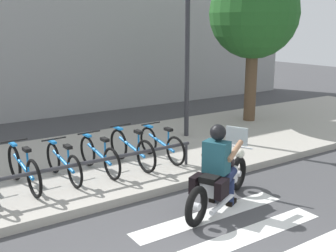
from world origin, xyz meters
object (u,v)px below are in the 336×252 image
at_px(bicycle_3, 63,163).
at_px(street_lamp, 187,47).
at_px(bike_rack, 74,167).
at_px(bicycle_2, 24,169).
at_px(bicycle_4, 99,156).
at_px(tree_near_rack, 254,14).
at_px(motorcycle, 220,180).
at_px(bicycle_6, 161,144).
at_px(bicycle_5, 132,149).
at_px(rider, 218,160).

bearing_deg(bicycle_3, street_lamp, 18.86).
bearing_deg(bike_rack, bicycle_3, 90.03).
relative_size(bicycle_2, bicycle_4, 1.05).
bearing_deg(tree_near_rack, bicycle_3, -165.27).
xyz_separation_m(motorcycle, bicycle_2, (-2.60, 2.22, 0.06)).
distance_m(bicycle_2, bicycle_6, 2.87).
height_order(bicycle_4, street_lamp, street_lamp).
bearing_deg(bicycle_5, street_lamp, 28.96).
relative_size(bicycle_5, street_lamp, 0.43).
xyz_separation_m(motorcycle, bicycle_5, (-0.45, 2.22, 0.06)).
relative_size(motorcycle, bicycle_3, 1.34).
xyz_separation_m(bicycle_3, bicycle_6, (2.15, -0.00, 0.01)).
height_order(motorcycle, bicycle_3, motorcycle).
relative_size(motorcycle, tree_near_rack, 0.46).
distance_m(bicycle_2, bicycle_4, 1.44).
bearing_deg(bicycle_3, bicycle_5, -0.04).
distance_m(rider, bicycle_4, 2.52).
height_order(rider, bike_rack, rider).
xyz_separation_m(bike_rack, street_lamp, (3.76, 1.84, 1.86)).
bearing_deg(street_lamp, bicycle_4, -157.10).
distance_m(motorcycle, bike_rack, 2.51).
bearing_deg(bike_rack, bicycle_5, 21.10).
xyz_separation_m(bicycle_4, street_lamp, (3.04, 1.28, 1.94)).
distance_m(bicycle_5, bicycle_6, 0.72).
bearing_deg(bicycle_6, bicycle_2, -179.98).
bearing_deg(bicycle_2, motorcycle, -40.45).
xyz_separation_m(bicycle_3, bicycle_4, (0.72, -0.00, 0.01)).
distance_m(street_lamp, tree_near_rack, 2.80).
bearing_deg(motorcycle, bicycle_6, 83.01).
distance_m(bicycle_6, bike_rack, 2.22).
relative_size(bicycle_2, street_lamp, 0.43).
distance_m(bicycle_4, bicycle_5, 0.72).
bearing_deg(rider, bicycle_4, 115.91).
height_order(rider, street_lamp, street_lamp).
height_order(bicycle_3, bike_rack, bicycle_3).
bearing_deg(bicycle_5, bicycle_4, 179.95).
relative_size(bicycle_3, tree_near_rack, 0.34).
relative_size(rider, bicycle_6, 0.90).
distance_m(bicycle_5, street_lamp, 3.28).
relative_size(bicycle_3, street_lamp, 0.40).
bearing_deg(bicycle_2, bicycle_3, 0.09).
relative_size(bicycle_2, bicycle_5, 1.00).
xyz_separation_m(bicycle_6, tree_near_rack, (4.25, 1.68, 2.75)).
relative_size(bicycle_6, street_lamp, 0.40).
relative_size(bicycle_2, bicycle_3, 1.08).
bearing_deg(bicycle_2, bicycle_4, 0.03).
bearing_deg(bicycle_6, bicycle_4, -180.00).
relative_size(bicycle_2, bicycle_6, 1.06).
bearing_deg(rider, bicycle_5, 99.45).
height_order(motorcycle, street_lamp, street_lamp).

